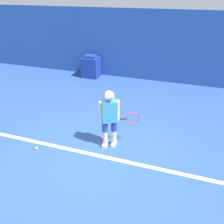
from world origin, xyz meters
TOP-DOWN VIEW (x-y plane):
  - ground_plane at (0.00, 0.00)m, footprint 24.00×24.00m
  - back_wall at (0.00, 5.44)m, footprint 24.00×0.10m
  - court_baseline at (0.00, 0.17)m, footprint 21.60×0.10m
  - tennis_player at (0.24, 0.64)m, footprint 0.88×0.51m
  - tennis_ball at (-1.43, -0.08)m, footprint 0.07×0.07m
  - covered_chair at (-2.10, 5.03)m, footprint 0.71×0.64m

SIDE VIEW (x-z plane):
  - ground_plane at x=0.00m, z-range 0.00..0.00m
  - court_baseline at x=0.00m, z-range 0.00..0.01m
  - tennis_ball at x=-1.43m, z-range 0.00..0.07m
  - covered_chair at x=-2.10m, z-range -0.02..0.93m
  - tennis_player at x=0.24m, z-range 0.07..1.57m
  - back_wall at x=0.00m, z-range 0.00..2.78m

